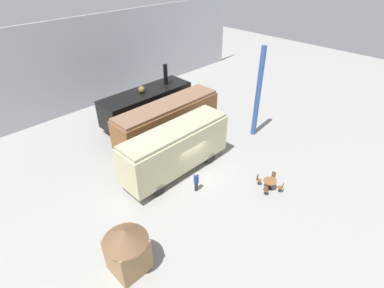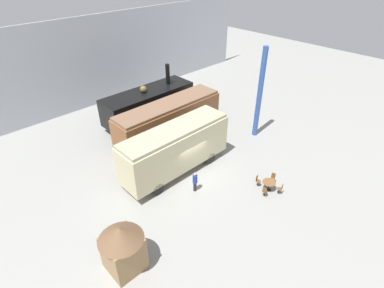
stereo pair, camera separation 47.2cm
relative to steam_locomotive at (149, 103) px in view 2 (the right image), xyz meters
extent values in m
plane|color=gray|center=(-2.68, -8.65, -1.91)|extent=(80.00, 80.00, 0.00)
cube|color=#B2B7C1|center=(-2.68, 7.07, 2.59)|extent=(44.00, 0.15, 9.00)
cube|color=black|center=(-0.01, 0.00, -0.01)|extent=(9.04, 2.84, 2.53)
cylinder|color=black|center=(2.48, 0.00, 2.23)|extent=(0.41, 0.41, 1.95)
sphere|color=brown|center=(-0.46, 0.00, 1.56)|extent=(0.64, 0.64, 0.64)
cylinder|color=black|center=(2.70, -1.36, -1.42)|extent=(0.98, 0.12, 0.98)
cylinder|color=black|center=(2.70, 1.36, -1.42)|extent=(0.98, 0.12, 0.98)
cylinder|color=black|center=(-2.72, -1.36, -1.42)|extent=(0.98, 0.12, 0.98)
cylinder|color=black|center=(-2.72, 1.36, -1.42)|extent=(0.98, 0.12, 0.98)
cube|color=brown|center=(-0.69, -3.85, 0.03)|extent=(9.98, 2.48, 2.59)
cube|color=brown|center=(-0.69, -3.85, 1.45)|extent=(9.78, 2.28, 0.24)
cylinder|color=black|center=(2.30, -5.03, -1.41)|extent=(0.99, 0.12, 0.99)
cylinder|color=black|center=(2.30, -2.67, -1.41)|extent=(0.99, 0.12, 0.99)
cylinder|color=black|center=(-3.69, -5.03, -1.41)|extent=(0.99, 0.12, 0.99)
cylinder|color=black|center=(-3.69, -2.67, -1.41)|extent=(0.99, 0.12, 0.99)
cube|color=beige|center=(-3.34, -7.75, 0.16)|extent=(8.70, 2.42, 2.93)
cube|color=tan|center=(-3.34, -7.75, 1.75)|extent=(8.53, 2.23, 0.24)
cylinder|color=black|center=(-0.73, -8.90, -1.44)|extent=(0.93, 0.12, 0.93)
cylinder|color=black|center=(-0.73, -6.60, -1.44)|extent=(0.93, 0.12, 0.93)
cylinder|color=black|center=(-5.96, -8.90, -1.44)|extent=(0.93, 0.12, 0.93)
cylinder|color=black|center=(-5.96, -6.60, -1.44)|extent=(0.93, 0.12, 0.93)
cylinder|color=black|center=(-0.04, -13.86, -1.90)|extent=(0.44, 0.44, 0.02)
cylinder|color=black|center=(-0.04, -13.86, -1.56)|extent=(0.08, 0.08, 0.65)
cylinder|color=brown|center=(-0.04, -13.86, -1.22)|extent=(0.93, 0.93, 0.03)
cylinder|color=black|center=(0.16, -14.60, -1.70)|extent=(0.06, 0.06, 0.42)
cylinder|color=brown|center=(0.16, -14.60, -1.47)|extent=(0.36, 0.36, 0.03)
cube|color=brown|center=(0.19, -14.74, -1.25)|extent=(0.29, 0.11, 0.42)
cylinder|color=black|center=(0.70, -13.66, -1.70)|extent=(0.06, 0.06, 0.42)
cylinder|color=brown|center=(0.70, -13.66, -1.47)|extent=(0.36, 0.36, 0.03)
cube|color=brown|center=(0.84, -13.62, -1.25)|extent=(0.11, 0.29, 0.42)
cylinder|color=black|center=(-0.24, -13.12, -1.70)|extent=(0.06, 0.06, 0.42)
cylinder|color=brown|center=(-0.24, -13.12, -1.47)|extent=(0.36, 0.36, 0.03)
cube|color=brown|center=(-0.28, -12.97, -1.25)|extent=(0.29, 0.11, 0.42)
cylinder|color=black|center=(-0.78, -14.05, -1.70)|extent=(0.06, 0.06, 0.42)
cylinder|color=brown|center=(-0.78, -14.05, -1.47)|extent=(0.36, 0.36, 0.03)
cube|color=brown|center=(-0.93, -14.09, -1.25)|extent=(0.11, 0.29, 0.42)
cylinder|color=#262633|center=(-3.84, -10.34, -1.55)|extent=(0.24, 0.24, 0.72)
cylinder|color=navy|center=(-3.84, -10.34, -0.87)|extent=(0.34, 0.34, 0.64)
sphere|color=tan|center=(-3.84, -10.34, -0.45)|extent=(0.21, 0.21, 0.21)
cube|color=#99754C|center=(-10.71, -12.10, -0.81)|extent=(1.80, 1.80, 2.20)
cone|color=brown|center=(-10.71, -12.10, 0.69)|extent=(2.34, 2.34, 0.80)
cylinder|color=#2D519E|center=(5.35, -8.67, 2.09)|extent=(0.44, 0.44, 8.00)
camera|label=1|loc=(-15.24, -21.33, 12.52)|focal=28.00mm
camera|label=2|loc=(-14.90, -21.66, 12.52)|focal=28.00mm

